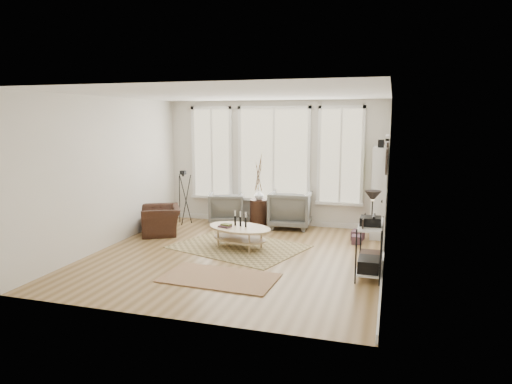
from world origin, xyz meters
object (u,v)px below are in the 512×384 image
(bookcase, at_px, (379,192))
(low_shelf, at_px, (370,243))
(coffee_table, at_px, (239,232))
(accent_chair, at_px, (161,220))
(armchair_left, at_px, (227,208))
(armchair_right, at_px, (291,209))
(side_table, at_px, (259,191))

(bookcase, bearing_deg, low_shelf, -91.28)
(coffee_table, height_order, accent_chair, coffee_table)
(coffee_table, relative_size, armchair_left, 1.83)
(armchair_left, relative_size, armchair_right, 0.87)
(side_table, bearing_deg, bookcase, -4.72)
(side_table, bearing_deg, armchair_right, 0.00)
(bookcase, distance_m, side_table, 2.74)
(side_table, distance_m, accent_chair, 2.34)
(coffee_table, xyz_separation_m, armchair_right, (0.59, 1.94, 0.10))
(coffee_table, bearing_deg, side_table, 95.22)
(coffee_table, distance_m, accent_chair, 2.06)
(coffee_table, distance_m, side_table, 2.01)
(bookcase, relative_size, armchair_right, 2.19)
(low_shelf, height_order, armchair_left, low_shelf)
(bookcase, bearing_deg, side_table, 175.28)
(low_shelf, relative_size, armchair_right, 1.39)
(coffee_table, relative_size, armchair_right, 1.59)
(armchair_left, relative_size, side_table, 0.48)
(coffee_table, bearing_deg, accent_chair, 164.38)
(low_shelf, bearing_deg, side_table, 134.19)
(armchair_right, bearing_deg, bookcase, 170.87)
(armchair_left, distance_m, side_table, 0.92)
(armchair_left, height_order, accent_chair, armchair_left)
(armchair_left, xyz_separation_m, accent_chair, (-1.01, -1.39, -0.07))
(bookcase, height_order, armchair_right, bookcase)
(bookcase, xyz_separation_m, coffee_table, (-2.55, -1.72, -0.63))
(bookcase, xyz_separation_m, armchair_left, (-3.53, 0.22, -0.58))
(low_shelf, xyz_separation_m, coffee_table, (-2.49, 0.80, -0.19))
(accent_chair, bearing_deg, bookcase, 74.05)
(armchair_left, bearing_deg, side_table, 162.80)
(low_shelf, bearing_deg, armchair_right, 124.66)
(bookcase, height_order, coffee_table, bookcase)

